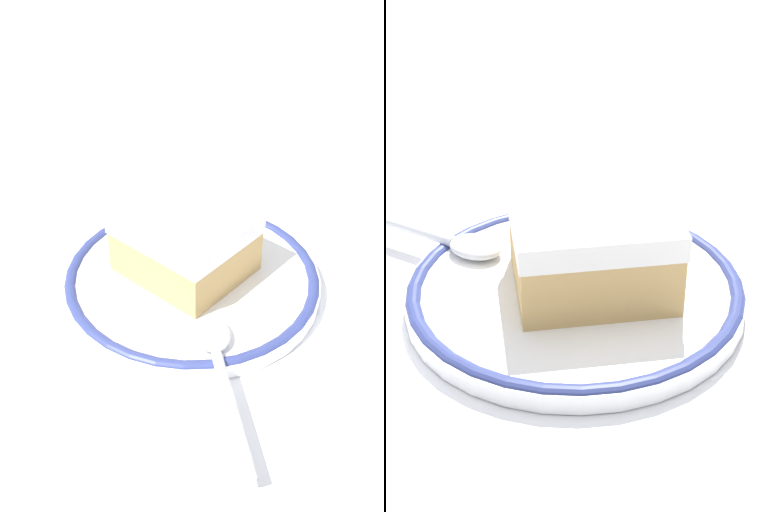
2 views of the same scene
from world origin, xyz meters
TOP-DOWN VIEW (x-y plane):
  - ground_plane at (0.00, 0.00)m, footprint 2.40×2.40m
  - placemat at (0.00, 0.00)m, footprint 0.53×0.37m
  - plate at (0.01, 0.01)m, footprint 0.21×0.21m
  - cake_slice at (0.02, 0.01)m, footprint 0.10×0.09m
  - spoon at (-0.07, 0.07)m, footprint 0.13×0.09m

SIDE VIEW (x-z plane):
  - ground_plane at x=0.00m, z-range 0.00..0.00m
  - placemat at x=0.00m, z-range 0.00..0.00m
  - plate at x=0.01m, z-range 0.00..0.02m
  - spoon at x=-0.07m, z-range 0.01..0.02m
  - cake_slice at x=0.02m, z-range 0.01..0.07m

